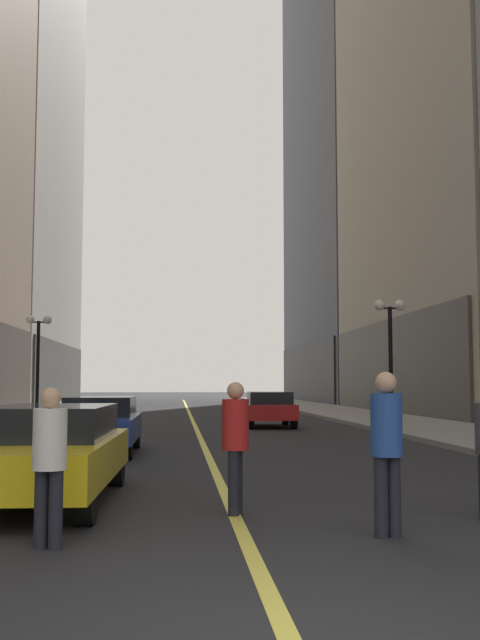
{
  "coord_description": "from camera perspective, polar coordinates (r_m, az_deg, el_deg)",
  "views": [
    {
      "loc": [
        -0.73,
        -4.48,
        1.64
      ],
      "look_at": [
        2.35,
        31.73,
        4.72
      ],
      "focal_mm": 42.04,
      "sensor_mm": 36.0,
      "label": 1
    }
  ],
  "objects": [
    {
      "name": "ground_plane",
      "position": [
        39.52,
        -3.83,
        -7.21
      ],
      "size": [
        200.0,
        200.0,
        0.0
      ],
      "primitive_type": "plane",
      "color": "#262628"
    },
    {
      "name": "sidewalk_left",
      "position": [
        40.22,
        -15.75,
        -6.89
      ],
      "size": [
        4.5,
        78.0,
        0.15
      ],
      "primitive_type": "cube",
      "color": "gray",
      "rests_on": "ground"
    },
    {
      "name": "sidewalk_right",
      "position": [
        40.52,
        8.01,
        -7.0
      ],
      "size": [
        4.5,
        78.0,
        0.15
      ],
      "primitive_type": "cube",
      "color": "gray",
      "rests_on": "ground"
    },
    {
      "name": "lane_centre_stripe",
      "position": [
        39.52,
        -3.83,
        -7.2
      ],
      "size": [
        0.16,
        70.0,
        0.01
      ],
      "primitive_type": "cube",
      "color": "#E5D64C",
      "rests_on": "ground"
    },
    {
      "name": "building_right_far",
      "position": [
        73.37,
        10.25,
        19.48
      ],
      "size": [
        13.4,
        26.0,
        63.7
      ],
      "color": "slate",
      "rests_on": "ground"
    },
    {
      "name": "car_yellow",
      "position": [
        10.85,
        -14.4,
        -9.53
      ],
      "size": [
        1.92,
        4.83,
        1.32
      ],
      "color": "yellow",
      "rests_on": "ground"
    },
    {
      "name": "car_blue",
      "position": [
        18.01,
        -10.57,
        -7.69
      ],
      "size": [
        1.73,
        4.24,
        1.32
      ],
      "color": "navy",
      "rests_on": "ground"
    },
    {
      "name": "car_red",
      "position": [
        28.42,
        2.23,
        -6.69
      ],
      "size": [
        1.94,
        4.07,
        1.32
      ],
      "color": "#B21919",
      "rests_on": "ground"
    },
    {
      "name": "pedestrian_in_blue_hoodie",
      "position": [
        8.3,
        11.1,
        -8.94
      ],
      "size": [
        0.39,
        0.39,
        1.76
      ],
      "color": "black",
      "rests_on": "ground"
    },
    {
      "name": "pedestrian_in_red_jacket",
      "position": [
        9.52,
        -0.35,
        -8.91
      ],
      "size": [
        0.44,
        0.44,
        1.65
      ],
      "color": "black",
      "rests_on": "ground"
    },
    {
      "name": "pedestrian_in_white_shirt",
      "position": [
        7.85,
        -14.29,
        -9.91
      ],
      "size": [
        0.43,
        0.43,
        1.59
      ],
      "color": "black",
      "rests_on": "ground"
    },
    {
      "name": "street_lamp_left_far",
      "position": [
        31.86,
        -15.11,
        -1.76
      ],
      "size": [
        1.06,
        0.36,
        4.43
      ],
      "color": "black",
      "rests_on": "ground"
    },
    {
      "name": "street_lamp_right_mid",
      "position": [
        25.54,
        11.37,
        -1.11
      ],
      "size": [
        1.06,
        0.36,
        4.43
      ],
      "color": "black",
      "rests_on": "ground"
    }
  ]
}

